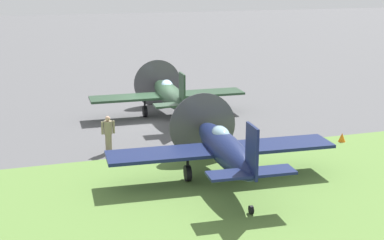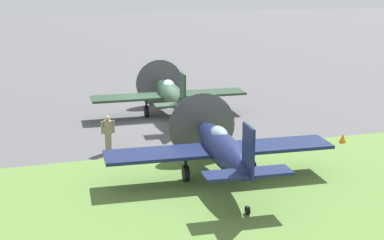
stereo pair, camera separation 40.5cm
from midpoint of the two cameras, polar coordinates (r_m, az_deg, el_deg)
name	(u,v)px [view 1 (the left image)]	position (r m, az deg, el deg)	size (l,w,h in m)	color
ground_plane	(154,120)	(30.74, -4.36, 0.03)	(160.00, 160.00, 0.00)	#515154
grass_verge	(227,196)	(20.43, 3.07, -7.99)	(120.00, 11.00, 0.01)	#567A38
airplane_lead	(169,94)	(31.04, -2.83, 2.75)	(8.94, 7.09, 3.20)	#233D28
airplane_wingman	(224,148)	(21.42, 2.81, -2.93)	(9.24, 7.31, 3.29)	#141E47
ground_crew_chief	(108,133)	(25.23, -9.23, -1.39)	(0.63, 0.38, 1.73)	#847A5B
runway_marker_cone	(342,137)	(27.59, 15.04, -1.77)	(0.36, 0.36, 0.44)	orange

